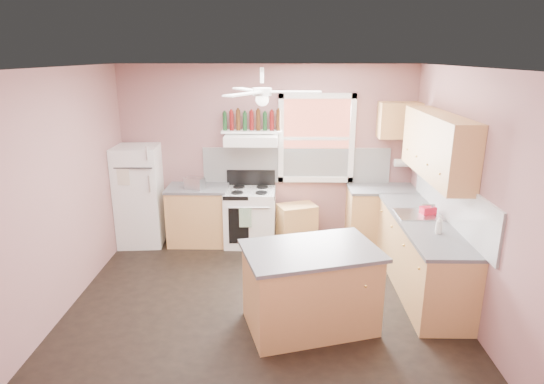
{
  "coord_description": "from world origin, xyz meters",
  "views": [
    {
      "loc": [
        0.19,
        -4.9,
        2.83
      ],
      "look_at": [
        0.1,
        0.3,
        1.25
      ],
      "focal_mm": 30.0,
      "sensor_mm": 36.0,
      "label": 1
    }
  ],
  "objects_px": {
    "stove": "(250,217)",
    "island": "(310,289)",
    "refrigerator": "(139,196)",
    "toaster": "(195,183)",
    "cart": "(297,224)"
  },
  "relations": [
    {
      "from": "stove",
      "to": "island",
      "type": "bearing_deg",
      "value": -69.42
    },
    {
      "from": "refrigerator",
      "to": "stove",
      "type": "relative_size",
      "value": 1.78
    },
    {
      "from": "toaster",
      "to": "stove",
      "type": "bearing_deg",
      "value": 27.69
    },
    {
      "from": "refrigerator",
      "to": "toaster",
      "type": "xyz_separation_m",
      "value": [
        0.87,
        -0.08,
        0.22
      ]
    },
    {
      "from": "toaster",
      "to": "refrigerator",
      "type": "bearing_deg",
      "value": -163.6
    },
    {
      "from": "stove",
      "to": "toaster",
      "type": "bearing_deg",
      "value": -172.58
    },
    {
      "from": "island",
      "to": "cart",
      "type": "bearing_deg",
      "value": 75.41
    },
    {
      "from": "cart",
      "to": "refrigerator",
      "type": "bearing_deg",
      "value": 162.48
    },
    {
      "from": "refrigerator",
      "to": "cart",
      "type": "xyz_separation_m",
      "value": [
        2.41,
        0.09,
        -0.48
      ]
    },
    {
      "from": "refrigerator",
      "to": "island",
      "type": "relative_size",
      "value": 1.18
    },
    {
      "from": "stove",
      "to": "cart",
      "type": "bearing_deg",
      "value": 7.98
    },
    {
      "from": "refrigerator",
      "to": "toaster",
      "type": "distance_m",
      "value": 0.9
    },
    {
      "from": "stove",
      "to": "island",
      "type": "relative_size",
      "value": 0.66
    },
    {
      "from": "refrigerator",
      "to": "stove",
      "type": "bearing_deg",
      "value": -4.51
    },
    {
      "from": "cart",
      "to": "island",
      "type": "distance_m",
      "value": 2.32
    }
  ]
}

